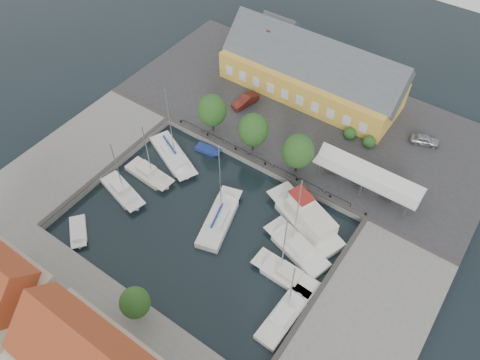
# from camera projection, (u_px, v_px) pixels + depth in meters

# --- Properties ---
(ground) EXTENTS (140.00, 140.00, 0.00)m
(ground) POSITION_uv_depth(u_px,v_px,m) (213.00, 217.00, 59.70)
(ground) COLOR black
(ground) RESTS_ON ground
(north_quay) EXTENTS (56.00, 26.00, 1.00)m
(north_quay) POSITION_uv_depth(u_px,v_px,m) (304.00, 116.00, 71.63)
(north_quay) COLOR #2D2D30
(north_quay) RESTS_ON ground
(west_quay) EXTENTS (12.00, 24.00, 1.00)m
(west_quay) POSITION_uv_depth(u_px,v_px,m) (81.00, 152.00, 66.51)
(west_quay) COLOR slate
(west_quay) RESTS_ON ground
(east_quay) EXTENTS (12.00, 24.00, 1.00)m
(east_quay) POSITION_uv_depth(u_px,v_px,m) (365.00, 322.00, 50.01)
(east_quay) COLOR slate
(east_quay) RESTS_ON ground
(south_bank) EXTENTS (56.00, 14.00, 1.00)m
(south_bank) POSITION_uv_depth(u_px,v_px,m) (90.00, 349.00, 48.09)
(south_bank) COLOR slate
(south_bank) RESTS_ON ground
(quay_edge_fittings) EXTENTS (56.00, 24.72, 0.40)m
(quay_edge_fittings) POSITION_uv_depth(u_px,v_px,m) (235.00, 188.00, 61.43)
(quay_edge_fittings) COLOR #383533
(quay_edge_fittings) RESTS_ON north_quay
(warehouse) EXTENTS (28.56, 14.00, 9.55)m
(warehouse) POSITION_uv_depth(u_px,v_px,m) (309.00, 71.00, 72.50)
(warehouse) COLOR gold
(warehouse) RESTS_ON north_quay
(tent_canopy) EXTENTS (14.00, 4.00, 2.83)m
(tent_canopy) POSITION_uv_depth(u_px,v_px,m) (368.00, 175.00, 59.42)
(tent_canopy) COLOR silver
(tent_canopy) RESTS_ON north_quay
(quay_trees) EXTENTS (18.20, 4.20, 6.30)m
(quay_trees) POSITION_uv_depth(u_px,v_px,m) (253.00, 130.00, 63.18)
(quay_trees) COLOR black
(quay_trees) RESTS_ON north_quay
(car_silver) EXTENTS (4.36, 2.85, 1.38)m
(car_silver) POSITION_uv_depth(u_px,v_px,m) (425.00, 140.00, 66.43)
(car_silver) COLOR #94979B
(car_silver) RESTS_ON north_quay
(car_red) EXTENTS (2.66, 4.86, 1.52)m
(car_red) POSITION_uv_depth(u_px,v_px,m) (245.00, 101.00, 72.01)
(car_red) COLOR #5E1E15
(car_red) RESTS_ON north_quay
(center_sailboat) EXTENTS (5.39, 10.00, 13.23)m
(center_sailboat) POSITION_uv_depth(u_px,v_px,m) (219.00, 220.00, 58.88)
(center_sailboat) COLOR white
(center_sailboat) RESTS_ON ground
(trawler) EXTENTS (12.26, 7.80, 5.00)m
(trawler) POSITION_uv_depth(u_px,v_px,m) (307.00, 220.00, 58.15)
(trawler) COLOR white
(trawler) RESTS_ON ground
(east_boat_a) EXTENTS (9.42, 5.49, 12.68)m
(east_boat_a) POSITION_uv_depth(u_px,v_px,m) (298.00, 249.00, 56.23)
(east_boat_a) COLOR white
(east_boat_a) RESTS_ON ground
(east_boat_b) EXTENTS (8.27, 2.96, 11.15)m
(east_boat_b) POSITION_uv_depth(u_px,v_px,m) (287.00, 276.00, 53.86)
(east_boat_b) COLOR white
(east_boat_b) RESTS_ON ground
(east_boat_c) EXTENTS (2.87, 8.17, 10.34)m
(east_boat_c) POSITION_uv_depth(u_px,v_px,m) (283.00, 318.00, 50.54)
(east_boat_c) COLOR white
(east_boat_c) RESTS_ON ground
(west_boat_a) EXTENTS (10.34, 6.75, 13.25)m
(west_boat_a) POSITION_uv_depth(u_px,v_px,m) (173.00, 156.00, 66.41)
(west_boat_a) COLOR white
(west_boat_a) RESTS_ON ground
(west_boat_b) EXTENTS (7.57, 2.99, 10.26)m
(west_boat_b) POSITION_uv_depth(u_px,v_px,m) (149.00, 175.00, 64.04)
(west_boat_b) COLOR silver
(west_boat_b) RESTS_ON ground
(west_boat_c) EXTENTS (7.99, 4.26, 10.52)m
(west_boat_c) POSITION_uv_depth(u_px,v_px,m) (122.00, 192.00, 62.05)
(west_boat_c) COLOR white
(west_boat_c) RESTS_ON ground
(launch_sw) EXTENTS (5.04, 4.59, 0.98)m
(launch_sw) POSITION_uv_depth(u_px,v_px,m) (79.00, 232.00, 58.04)
(launch_sw) COLOR white
(launch_sw) RESTS_ON ground
(launch_nw) EXTENTS (3.98, 2.00, 0.88)m
(launch_nw) POSITION_uv_depth(u_px,v_px,m) (208.00, 150.00, 67.35)
(launch_nw) COLOR navy
(launch_nw) RESTS_ON ground
(townhouses) EXTENTS (36.30, 8.50, 12.00)m
(townhouses) POSITION_uv_depth(u_px,v_px,m) (72.00, 359.00, 42.14)
(townhouses) COLOR beige
(townhouses) RESTS_ON south_bank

